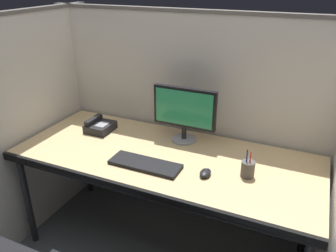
# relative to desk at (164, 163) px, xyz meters

# --- Properties ---
(cubicle_partition_rear) EXTENTS (2.21, 0.06, 1.57)m
(cubicle_partition_rear) POSITION_rel_desk_xyz_m (0.00, 0.46, 0.10)
(cubicle_partition_rear) COLOR beige
(cubicle_partition_rear) RESTS_ON ground
(cubicle_partition_left) EXTENTS (0.06, 1.41, 1.57)m
(cubicle_partition_left) POSITION_rel_desk_xyz_m (-0.99, -0.09, 0.10)
(cubicle_partition_left) COLOR beige
(cubicle_partition_left) RESTS_ON ground
(desk) EXTENTS (1.90, 0.80, 0.74)m
(desk) POSITION_rel_desk_xyz_m (0.00, 0.00, 0.00)
(desk) COLOR tan
(desk) RESTS_ON ground
(monitor_center) EXTENTS (0.43, 0.17, 0.37)m
(monitor_center) POSITION_rel_desk_xyz_m (0.03, 0.25, 0.27)
(monitor_center) COLOR gray
(monitor_center) RESTS_ON desk
(keyboard_main) EXTENTS (0.43, 0.15, 0.02)m
(keyboard_main) POSITION_rel_desk_xyz_m (-0.05, -0.15, 0.06)
(keyboard_main) COLOR black
(keyboard_main) RESTS_ON desk
(computer_mouse) EXTENTS (0.06, 0.10, 0.04)m
(computer_mouse) POSITION_rel_desk_xyz_m (0.31, -0.11, 0.07)
(computer_mouse) COLOR black
(computer_mouse) RESTS_ON desk
(desk_phone) EXTENTS (0.17, 0.19, 0.09)m
(desk_phone) POSITION_rel_desk_xyz_m (-0.58, 0.15, 0.08)
(desk_phone) COLOR black
(desk_phone) RESTS_ON desk
(pen_cup) EXTENTS (0.08, 0.08, 0.17)m
(pen_cup) POSITION_rel_desk_xyz_m (0.52, -0.02, 0.10)
(pen_cup) COLOR #4C4742
(pen_cup) RESTS_ON desk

